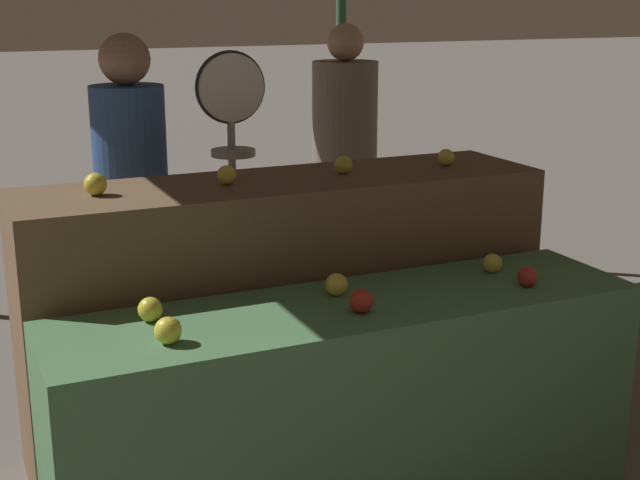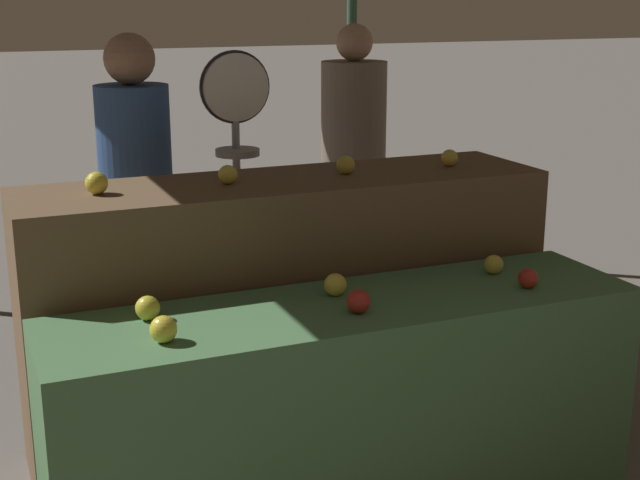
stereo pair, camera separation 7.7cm
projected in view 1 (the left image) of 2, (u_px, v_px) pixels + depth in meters
display_counter_front at (350, 410)px, 3.19m from camera, size 2.11×0.55×0.81m
display_counter_back at (286, 315)px, 3.67m from camera, size 2.11×0.55×1.14m
apple_front_0 at (168, 331)px, 2.71m from camera, size 0.08×0.08×0.08m
apple_front_1 at (361, 301)px, 2.98m from camera, size 0.08×0.08×0.08m
apple_front_2 at (528, 277)px, 3.25m from camera, size 0.07×0.07×0.07m
apple_front_3 at (150, 309)px, 2.90m from camera, size 0.08×0.08×0.08m
apple_front_4 at (337, 284)px, 3.15m from camera, size 0.08×0.08×0.08m
apple_front_5 at (493, 263)px, 3.41m from camera, size 0.07×0.07×0.07m
apple_back_0 at (95, 184)px, 3.22m from camera, size 0.08×0.08×0.08m
apple_back_1 at (227, 175)px, 3.41m from camera, size 0.07×0.07×0.07m
apple_back_2 at (343, 165)px, 3.61m from camera, size 0.08×0.08×0.08m
apple_back_3 at (446, 157)px, 3.79m from camera, size 0.07×0.07×0.07m
produce_scale at (232, 145)px, 4.00m from camera, size 0.32×0.20×1.61m
person_vendor_at_scale at (132, 194)px, 3.96m from camera, size 0.38×0.38×1.69m
person_customer_left at (345, 144)px, 5.45m from camera, size 0.42×0.42×1.68m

